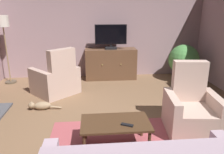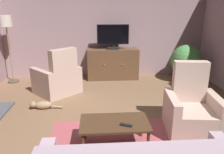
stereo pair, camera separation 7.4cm
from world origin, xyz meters
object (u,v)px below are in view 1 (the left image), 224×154
object	(u,v)px
television	(111,36)
cat	(41,106)
tv_cabinet	(111,64)
armchair_facing_sofa	(56,80)
tv_remote	(127,125)
coffee_table	(115,125)
potted_plant_on_hearth_side	(184,60)
floor_lamp	(3,30)
armchair_beside_cabinet	(191,110)

from	to	relation	value
television	cat	size ratio (longest dim) A/B	1.35
tv_cabinet	armchair_facing_sofa	world-z (taller)	armchair_facing_sofa
cat	tv_cabinet	bearing A→B (deg)	51.44
tv_remote	tv_cabinet	bearing A→B (deg)	114.84
coffee_table	potted_plant_on_hearth_side	world-z (taller)	potted_plant_on_hearth_side
television	floor_lamp	xyz separation A→B (m)	(-2.78, -0.11, 0.21)
potted_plant_on_hearth_side	television	bearing A→B (deg)	170.07
potted_plant_on_hearth_side	armchair_beside_cabinet	bearing A→B (deg)	-109.48
television	floor_lamp	bearing A→B (deg)	-177.68
armchair_facing_sofa	armchair_beside_cabinet	bearing A→B (deg)	-37.39
tv_cabinet	potted_plant_on_hearth_side	distance (m)	2.04
tv_remote	floor_lamp	world-z (taller)	floor_lamp
potted_plant_on_hearth_side	armchair_facing_sofa	bearing A→B (deg)	-168.08
armchair_beside_cabinet	cat	bearing A→B (deg)	159.16
cat	floor_lamp	xyz separation A→B (m)	(-1.20, 1.82, 1.35)
coffee_table	armchair_facing_sofa	size ratio (longest dim) A/B	0.80
coffee_table	cat	bearing A→B (deg)	134.45
tv_remote	potted_plant_on_hearth_side	distance (m)	3.73
coffee_table	armchair_facing_sofa	xyz separation A→B (m)	(-1.17, 2.26, -0.02)
coffee_table	floor_lamp	distance (m)	4.24
tv_cabinet	armchair_facing_sofa	size ratio (longest dim) A/B	1.17
armchair_beside_cabinet	floor_lamp	bearing A→B (deg)	143.71
tv_remote	cat	world-z (taller)	tv_remote
television	potted_plant_on_hearth_side	xyz separation A→B (m)	(1.99, -0.35, -0.65)
tv_cabinet	potted_plant_on_hearth_side	world-z (taller)	potted_plant_on_hearth_side
coffee_table	potted_plant_on_hearth_side	bearing A→B (deg)	53.27
armchair_facing_sofa	potted_plant_on_hearth_side	distance (m)	3.47
cat	television	bearing A→B (deg)	50.68
potted_plant_on_hearth_side	cat	distance (m)	3.95
armchair_beside_cabinet	television	bearing A→B (deg)	110.07
coffee_table	potted_plant_on_hearth_side	xyz separation A→B (m)	(2.22, 2.97, 0.22)
tv_remote	armchair_facing_sofa	world-z (taller)	armchair_facing_sofa
tv_remote	armchair_facing_sofa	xyz separation A→B (m)	(-1.31, 2.38, -0.07)
tv_cabinet	coffee_table	bearing A→B (deg)	-93.77
tv_remote	cat	distance (m)	2.16
tv_remote	potted_plant_on_hearth_side	world-z (taller)	potted_plant_on_hearth_side
tv_cabinet	tv_remote	bearing A→B (deg)	-91.19
coffee_table	cat	size ratio (longest dim) A/B	1.52
floor_lamp	tv_cabinet	bearing A→B (deg)	3.41
television	tv_remote	bearing A→B (deg)	-91.21
armchair_facing_sofa	armchair_beside_cabinet	world-z (taller)	armchair_beside_cabinet
coffee_table	armchair_facing_sofa	bearing A→B (deg)	117.30
television	armchair_facing_sofa	bearing A→B (deg)	-142.55
potted_plant_on_hearth_side	cat	xyz separation A→B (m)	(-3.58, -1.58, -0.50)
television	armchair_beside_cabinet	distance (m)	3.26
coffee_table	potted_plant_on_hearth_side	size ratio (longest dim) A/B	0.97
tv_cabinet	coffee_table	size ratio (longest dim) A/B	1.46
coffee_table	armchair_beside_cabinet	xyz separation A→B (m)	(1.30, 0.37, -0.01)
armchair_facing_sofa	armchair_beside_cabinet	xyz separation A→B (m)	(2.46, -1.88, 0.00)
armchair_beside_cabinet	potted_plant_on_hearth_side	world-z (taller)	armchair_beside_cabinet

